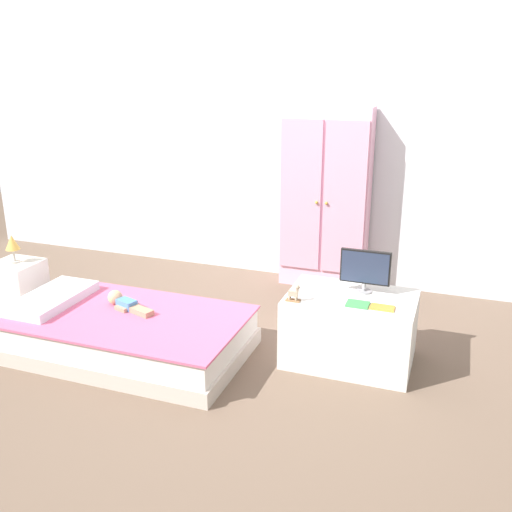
% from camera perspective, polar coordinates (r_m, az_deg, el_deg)
% --- Properties ---
extents(ground_plane, '(10.00, 10.00, 0.02)m').
position_cam_1_polar(ground_plane, '(3.80, -2.85, -9.85)').
color(ground_plane, brown).
extents(back_wall, '(6.40, 0.05, 2.70)m').
position_cam_1_polar(back_wall, '(4.84, 4.27, 13.30)').
color(back_wall, silver).
rests_on(back_wall, ground_plane).
extents(bed, '(1.54, 0.88, 0.27)m').
position_cam_1_polar(bed, '(3.85, -12.69, -7.54)').
color(bed, beige).
rests_on(bed, ground_plane).
extents(pillow, '(0.32, 0.63, 0.06)m').
position_cam_1_polar(pillow, '(4.10, -19.62, -3.98)').
color(pillow, silver).
rests_on(pillow, bed).
extents(doll, '(0.38, 0.19, 0.10)m').
position_cam_1_polar(doll, '(3.90, -13.15, -4.42)').
color(doll, '#4C84C6').
rests_on(doll, bed).
extents(nightstand, '(0.32, 0.32, 0.44)m').
position_cam_1_polar(nightstand, '(4.55, -22.50, -3.17)').
color(nightstand, silver).
rests_on(nightstand, ground_plane).
extents(table_lamp, '(0.10, 0.10, 0.20)m').
position_cam_1_polar(table_lamp, '(4.44, -23.07, 1.13)').
color(table_lamp, '#B7B2AD').
rests_on(table_lamp, nightstand).
extents(wardrobe, '(0.71, 0.25, 1.49)m').
position_cam_1_polar(wardrobe, '(4.72, 6.89, 5.63)').
color(wardrobe, '#EFADCC').
rests_on(wardrobe, ground_plane).
extents(tv_stand, '(0.78, 0.54, 0.44)m').
position_cam_1_polar(tv_stand, '(3.67, 9.31, -7.15)').
color(tv_stand, silver).
rests_on(tv_stand, ground_plane).
extents(tv_monitor, '(0.31, 0.10, 0.27)m').
position_cam_1_polar(tv_monitor, '(3.60, 10.81, -1.23)').
color(tv_monitor, '#99999E').
rests_on(tv_monitor, tv_stand).
extents(rocking_horse_toy, '(0.09, 0.04, 0.11)m').
position_cam_1_polar(rocking_horse_toy, '(3.45, 3.83, -3.78)').
color(rocking_horse_toy, '#8E6642').
rests_on(rocking_horse_toy, tv_stand).
extents(book_green, '(0.13, 0.11, 0.01)m').
position_cam_1_polar(book_green, '(3.46, 10.08, -4.74)').
color(book_green, '#429E51').
rests_on(book_green, tv_stand).
extents(book_orange, '(0.14, 0.09, 0.01)m').
position_cam_1_polar(book_orange, '(3.44, 12.46, -5.04)').
color(book_orange, orange).
rests_on(book_orange, tv_stand).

